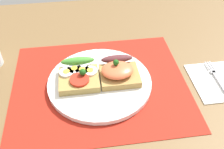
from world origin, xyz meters
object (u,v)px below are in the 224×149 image
Objects in this scene: plate at (100,82)px; fork at (218,79)px; napkin at (221,80)px; sandwich_salmon at (118,71)px; sandwich_egg_tomato at (79,75)px.

plate reaches higher than fork.
plate is 1.73× the size of napkin.
plate is 2.67× the size of sandwich_salmon.
sandwich_egg_tomato is 1.04× the size of sandwich_salmon.
plate is at bearing 174.35° from napkin.
napkin is at bearing -16.07° from fork.
sandwich_salmon reaches higher than plate.
fork is (33.65, -3.78, -2.09)cm from sandwich_egg_tomato.
sandwich_egg_tomato is 0.68× the size of napkin.
fork is at bearing -7.43° from sandwich_salmon.
sandwich_egg_tomato reaches higher than plate.
sandwich_egg_tomato is 9.42cm from sandwich_salmon.
sandwich_egg_tomato is at bearing 173.32° from napkin.
sandwich_egg_tomato is at bearing 173.59° from fork.
napkin is (25.19, -3.43, -3.01)cm from sandwich_salmon.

